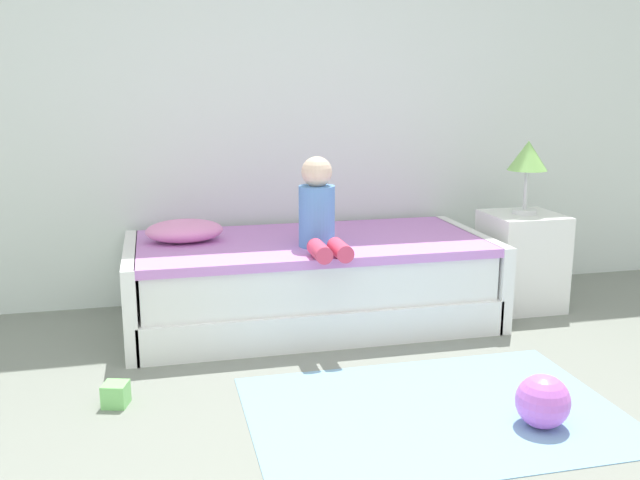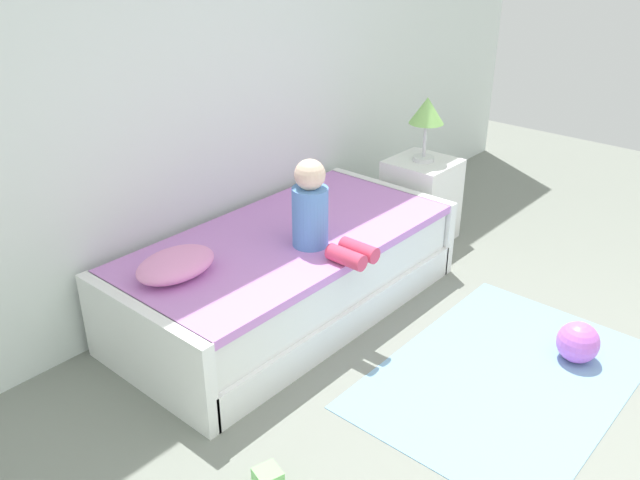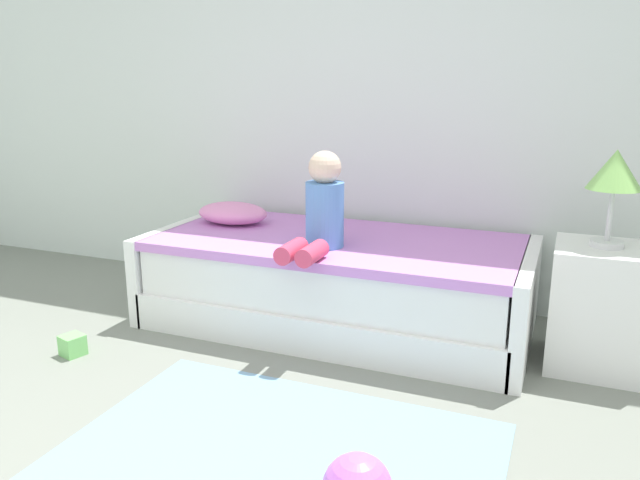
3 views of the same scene
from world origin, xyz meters
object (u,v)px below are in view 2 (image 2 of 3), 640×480
at_px(bed, 288,274).
at_px(pillow, 176,265).
at_px(table_lamp, 427,114).
at_px(child_figure, 317,213).
at_px(toy_ball, 578,342).
at_px(toy_block, 268,480).
at_px(nightstand, 421,200).

bearing_deg(bed, pillow, 172.03).
bearing_deg(table_lamp, child_figure, -172.13).
bearing_deg(child_figure, toy_ball, -63.47).
relative_size(child_figure, pillow, 1.16).
distance_m(bed, table_lamp, 1.52).
relative_size(pillow, toy_ball, 1.96).
bearing_deg(pillow, table_lamp, -3.93).
relative_size(toy_ball, toy_block, 2.16).
relative_size(nightstand, pillow, 1.36).
xyz_separation_m(bed, toy_ball, (0.64, -1.52, -0.13)).
distance_m(table_lamp, child_figure, 1.38).
bearing_deg(table_lamp, toy_block, -160.50).
bearing_deg(child_figure, bed, 89.61).
bearing_deg(toy_ball, nightstand, 64.35).
bearing_deg(nightstand, pillow, 176.07).
bearing_deg(nightstand, child_figure, -172.13).
height_order(bed, table_lamp, table_lamp).
height_order(pillow, toy_block, pillow).
xyz_separation_m(child_figure, toy_ball, (0.64, -1.29, -0.59)).
bearing_deg(nightstand, toy_block, -160.50).
height_order(bed, child_figure, child_figure).
relative_size(bed, nightstand, 3.52).
distance_m(nightstand, child_figure, 1.42).
bearing_deg(nightstand, toy_ball, -115.65).
bearing_deg(child_figure, nightstand, 7.87).
relative_size(nightstand, toy_ball, 2.67).
bearing_deg(table_lamp, pillow, 176.07).
bearing_deg(toy_ball, bed, 112.93).
distance_m(child_figure, toy_block, 1.43).
height_order(nightstand, toy_ball, nightstand).
bearing_deg(toy_ball, toy_block, 160.42).
distance_m(nightstand, toy_block, 2.59).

